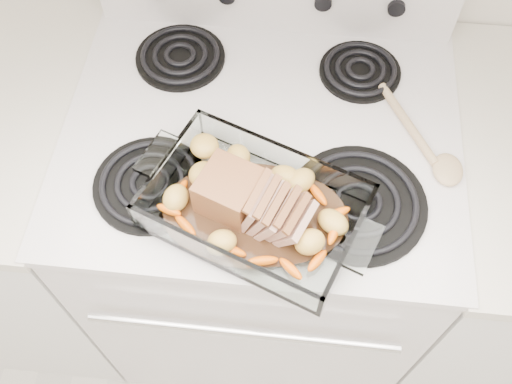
# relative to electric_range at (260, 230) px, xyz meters

# --- Properties ---
(electric_range) EXTENTS (0.78, 0.70, 1.12)m
(electric_range) POSITION_rel_electric_range_xyz_m (0.00, 0.00, 0.00)
(electric_range) COLOR silver
(electric_range) RESTS_ON ground
(counter_left) EXTENTS (0.58, 0.68, 0.93)m
(counter_left) POSITION_rel_electric_range_xyz_m (-0.67, -0.00, -0.02)
(counter_left) COLOR white
(counter_left) RESTS_ON ground
(baking_dish) EXTENTS (0.36, 0.23, 0.07)m
(baking_dish) POSITION_rel_electric_range_xyz_m (0.01, -0.21, 0.48)
(baking_dish) COLOR white
(baking_dish) RESTS_ON electric_range
(pork_roast) EXTENTS (0.20, 0.10, 0.08)m
(pork_roast) POSITION_rel_electric_range_xyz_m (-0.01, -0.21, 0.51)
(pork_roast) COLOR brown
(pork_roast) RESTS_ON baking_dish
(roast_vegetables) EXTENTS (0.32, 0.17, 0.04)m
(roast_vegetables) POSITION_rel_electric_range_xyz_m (0.00, -0.18, 0.49)
(roast_vegetables) COLOR orange
(roast_vegetables) RESTS_ON baking_dish
(wooden_spoon) EXTENTS (0.16, 0.23, 0.02)m
(wooden_spoon) POSITION_rel_electric_range_xyz_m (0.32, -0.03, 0.46)
(wooden_spoon) COLOR tan
(wooden_spoon) RESTS_ON electric_range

